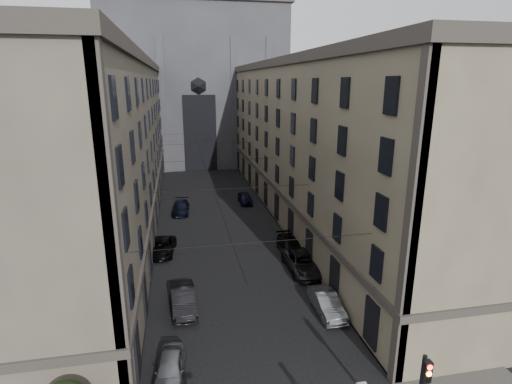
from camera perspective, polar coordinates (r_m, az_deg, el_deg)
sidewalk_left at (r=49.81m, az=-17.88°, el=-4.30°), size 7.00×80.00×0.15m
sidewalk_right at (r=51.53m, az=5.98°, el=-2.95°), size 7.00×80.00×0.15m
building_left at (r=48.08m, az=-22.28°, el=6.02°), size 13.60×60.60×18.85m
building_right at (r=50.35m, az=9.50°, el=7.34°), size 13.60×60.60×18.85m
gothic_tower at (r=85.73m, az=-8.72°, el=16.34°), size 35.00×23.00×58.00m
tram_wires at (r=47.35m, az=-5.92°, el=4.39°), size 14.00×60.00×0.43m
car_left_near at (r=25.07m, az=-12.20°, el=-23.47°), size 2.00×4.20×1.39m
car_left_midnear at (r=30.90m, az=-10.34°, el=-14.89°), size 1.99×5.04×1.63m
car_left_midfar at (r=40.38m, az=-13.28°, el=-7.68°), size 2.92×5.30×1.41m
car_left_far at (r=52.05m, az=-10.69°, el=-2.19°), size 2.41×5.16×1.46m
car_right_near at (r=30.54m, az=10.04°, el=-15.41°), size 1.60×4.55×1.50m
car_right_midnear at (r=36.19m, az=6.71°, el=-9.97°), size 2.71×5.88×1.64m
car_right_midfar at (r=39.69m, az=4.95°, el=-7.67°), size 2.06×5.05×1.47m
car_right_far at (r=55.29m, az=-1.58°, el=-0.88°), size 1.72×4.21×1.43m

